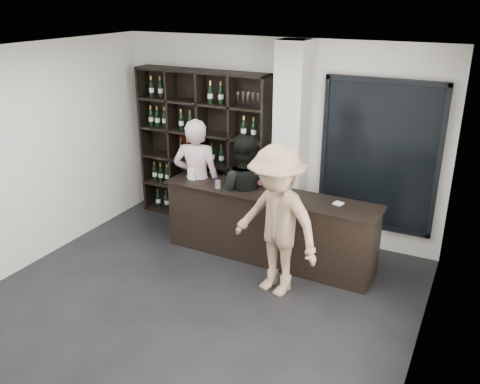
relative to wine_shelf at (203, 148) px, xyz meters
The scene contains 12 objects.
floor 3.06m from the wine_shelf, 65.85° to the right, with size 5.00×5.50×0.01m, color black.
wine_shelf is the anchor object (origin of this frame).
structural_column 1.52m from the wine_shelf, ahead, with size 0.40×0.40×2.90m, color silver.
glass_panel 2.71m from the wine_shelf, ahead, with size 1.60×0.08×2.10m.
tasting_counter 1.85m from the wine_shelf, 28.52° to the right, with size 3.00×0.63×0.98m.
taster_pink 0.83m from the wine_shelf, 66.31° to the right, with size 0.67×0.44×1.85m, color #CBA2AB.
taster_black 1.32m from the wine_shelf, 34.25° to the right, with size 0.83×0.65×1.71m, color black.
customer 2.44m from the wine_shelf, 38.57° to the right, with size 1.21×0.70×1.87m, color tan.
wine_glass 1.59m from the wine_shelf, 30.89° to the right, with size 0.08×0.08×0.19m, color white, non-canonical shape.
spit_cup 1.25m from the wine_shelf, 50.12° to the right, with size 0.08×0.08×0.11m, color #A5B7C6.
napkin_stack 2.56m from the wine_shelf, 17.51° to the right, with size 0.11×0.11×0.02m, color white.
card_stand 0.89m from the wine_shelf, 69.70° to the right, with size 0.11×0.05×0.16m, color white.
Camera 1 is at (2.83, -4.03, 3.46)m, focal length 38.00 mm.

